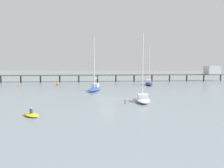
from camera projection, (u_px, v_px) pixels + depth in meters
ground_plane at (108, 99)px, 42.18m from camera, size 400.00×400.00×0.00m
pier at (157, 73)px, 88.26m from camera, size 85.39×16.60×5.87m
sailboat_navy at (149, 83)px, 71.67m from camera, size 2.39×8.94×12.77m
sailboat_blue at (95, 88)px, 55.44m from camera, size 3.08×8.34×12.83m
sailboat_white at (142, 98)px, 39.65m from camera, size 2.58×8.02×11.59m
dinghy_yellow at (31, 115)px, 28.32m from camera, size 3.06×3.08×1.14m
mooring_buoy_far at (58, 84)px, 70.94m from camera, size 0.88×0.88×0.88m
mooring_buoy_mid at (19, 85)px, 68.88m from camera, size 0.51×0.51×0.51m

